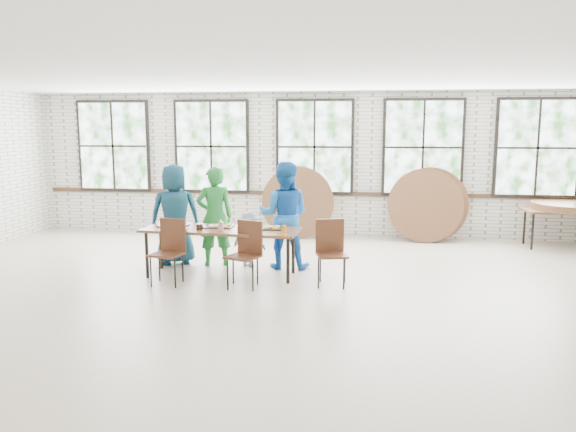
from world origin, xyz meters
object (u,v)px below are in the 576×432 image
dining_table (221,232)px  chair_near_left (170,246)px  storage_table (573,212)px  chair_near_right (246,248)px

dining_table → chair_near_left: bearing=-137.4°
chair_near_left → storage_table: (6.72, 3.40, 0.13)m
chair_near_left → chair_near_right: same height
chair_near_right → storage_table: bearing=53.9°
chair_near_right → chair_near_left: bearing=-157.9°
chair_near_left → chair_near_right: 1.14m
dining_table → chair_near_left: 0.82m
chair_near_right → storage_table: chair_near_right is taller
chair_near_left → storage_table: 7.53m
dining_table → chair_near_left: size_ratio=2.58×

